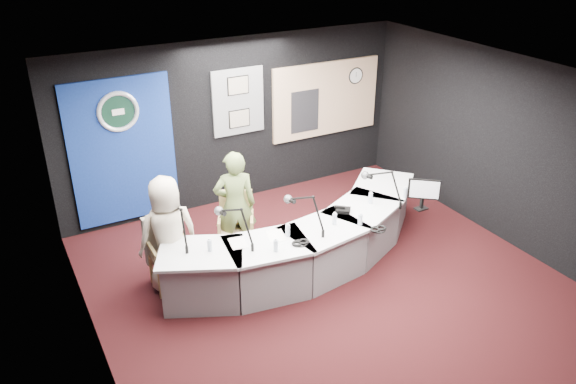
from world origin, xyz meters
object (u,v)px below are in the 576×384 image
broadcast_desk (306,243)px  armchair_left (171,256)px  person_man (168,234)px  armchair_right (236,229)px  person_woman (235,206)px

broadcast_desk → armchair_left: armchair_left is taller
armchair_left → person_man: person_man is taller
armchair_left → broadcast_desk: bearing=-13.5°
armchair_right → person_woman: (0.00, 0.00, 0.38)m
armchair_left → person_woman: 1.17m
person_man → person_woman: bearing=-164.4°
broadcast_desk → armchair_left: size_ratio=4.80×
armchair_right → person_man: bearing=-139.3°
armchair_right → broadcast_desk: bearing=-18.4°
person_woman → armchair_right: bearing=-0.0°
person_man → broadcast_desk: bearing=167.2°
person_man → person_woman: 1.11m
armchair_left → person_man: bearing=0.0°
armchair_left → person_woman: (1.07, 0.28, 0.35)m
person_man → armchair_left: bearing=0.8°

